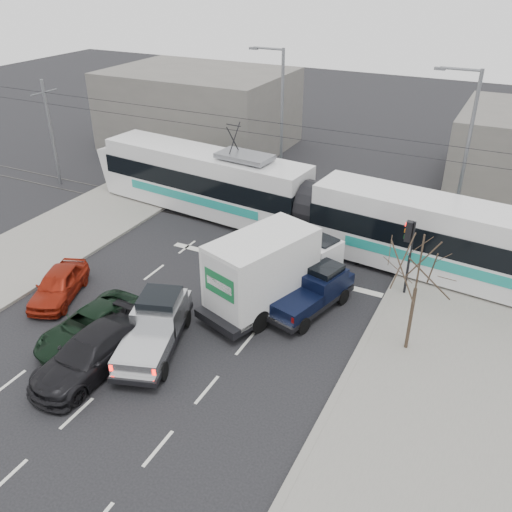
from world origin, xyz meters
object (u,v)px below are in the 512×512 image
at_px(bare_tree, 419,268).
at_px(street_lamp_near, 464,146).
at_px(silver_pickup, 156,324).
at_px(tram, 312,207).
at_px(green_car, 92,326).
at_px(street_lamp_far, 279,113).
at_px(navy_pickup, 314,290).
at_px(red_car, 59,285).
at_px(traffic_signal, 409,242).
at_px(dark_car, 91,354).
at_px(box_truck, 272,270).

height_order(bare_tree, street_lamp_near, street_lamp_near).
relative_size(street_lamp_near, silver_pickup, 1.62).
relative_size(tram, green_car, 5.76).
height_order(bare_tree, street_lamp_far, street_lamp_far).
height_order(street_lamp_far, navy_pickup, street_lamp_far).
xyz_separation_m(street_lamp_near, tram, (-6.67, -4.26, -3.09)).
bearing_deg(red_car, bare_tree, -8.58).
distance_m(traffic_signal, silver_pickup, 11.46).
xyz_separation_m(bare_tree, street_lamp_far, (-11.79, 13.50, 1.32)).
height_order(navy_pickup, dark_car, navy_pickup).
bearing_deg(street_lamp_near, navy_pickup, -111.60).
height_order(bare_tree, box_truck, bare_tree).
bearing_deg(green_car, red_car, 157.49).
relative_size(street_lamp_near, box_truck, 1.20).
bearing_deg(traffic_signal, box_truck, -146.50).
bearing_deg(dark_car, tram, 79.29).
height_order(tram, silver_pickup, tram).
xyz_separation_m(street_lamp_far, box_truck, (5.58, -12.86, -3.35)).
height_order(bare_tree, silver_pickup, bare_tree).
distance_m(box_truck, navy_pickup, 2.03).
xyz_separation_m(tram, box_truck, (0.75, -6.60, -0.26)).
bearing_deg(silver_pickup, traffic_signal, 27.25).
bearing_deg(box_truck, red_car, -137.48).
distance_m(street_lamp_near, tram, 8.50).
xyz_separation_m(traffic_signal, silver_pickup, (-7.94, -8.07, -1.79)).
xyz_separation_m(silver_pickup, green_car, (-2.51, -0.98, -0.28)).
distance_m(street_lamp_near, silver_pickup, 18.36).
height_order(street_lamp_near, tram, street_lamp_near).
relative_size(street_lamp_near, navy_pickup, 1.84).
bearing_deg(dark_car, navy_pickup, 55.10).
height_order(traffic_signal, red_car, traffic_signal).
xyz_separation_m(tram, dark_car, (-3.39, -13.72, -1.27)).
bearing_deg(bare_tree, street_lamp_far, 131.12).
bearing_deg(street_lamp_far, street_lamp_near, -9.87).
bearing_deg(dark_car, street_lamp_near, 63.93).
relative_size(street_lamp_far, dark_car, 1.74).
relative_size(box_truck, green_car, 1.55).
relative_size(street_lamp_near, dark_car, 1.74).
distance_m(street_lamp_near, green_car, 20.52).
bearing_deg(navy_pickup, box_truck, -149.96).
bearing_deg(traffic_signal, street_lamp_far, 138.28).
bearing_deg(red_car, dark_car, -54.81).
height_order(tram, box_truck, tram).
distance_m(silver_pickup, box_truck, 5.57).
relative_size(street_lamp_far, navy_pickup, 1.84).
bearing_deg(bare_tree, traffic_signal, 105.76).
distance_m(navy_pickup, red_car, 11.56).
height_order(silver_pickup, green_car, silver_pickup).
bearing_deg(dark_car, traffic_signal, 51.81).
distance_m(box_truck, green_car, 7.90).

